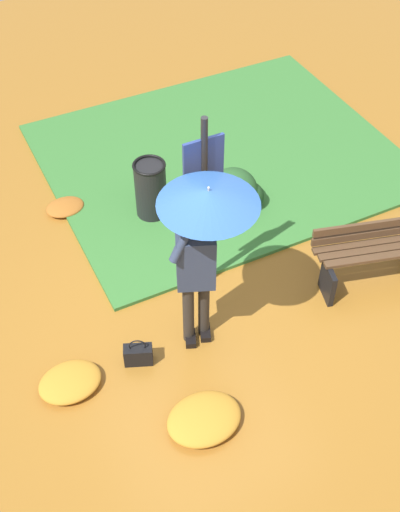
{
  "coord_description": "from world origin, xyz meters",
  "views": [
    {
      "loc": [
        -2.06,
        -4.08,
        5.74
      ],
      "look_at": [
        0.05,
        0.17,
        0.85
      ],
      "focal_mm": 45.75,
      "sensor_mm": 36.0,
      "label": 1
    }
  ],
  "objects_px": {
    "info_sign_post": "(204,188)",
    "handbag": "(138,354)",
    "person_with_umbrella": "(203,230)",
    "park_bench": "(374,251)",
    "trash_bin": "(151,190)"
  },
  "relations": [
    {
      "from": "handbag",
      "to": "person_with_umbrella",
      "type": "bearing_deg",
      "value": 4.18
    },
    {
      "from": "info_sign_post",
      "to": "trash_bin",
      "type": "distance_m",
      "value": 1.7
    },
    {
      "from": "trash_bin",
      "to": "info_sign_post",
      "type": "bearing_deg",
      "value": -87.22
    },
    {
      "from": "person_with_umbrella",
      "to": "park_bench",
      "type": "xyz_separation_m",
      "value": [
        2.15,
        -0.11,
        -1.15
      ]
    },
    {
      "from": "park_bench",
      "to": "trash_bin",
      "type": "xyz_separation_m",
      "value": [
        -1.89,
        2.12,
        0.02
      ]
    },
    {
      "from": "person_with_umbrella",
      "to": "trash_bin",
      "type": "bearing_deg",
      "value": 82.38
    },
    {
      "from": "info_sign_post",
      "to": "park_bench",
      "type": "xyz_separation_m",
      "value": [
        1.82,
        -0.77,
        -1.04
      ]
    },
    {
      "from": "handbag",
      "to": "park_bench",
      "type": "relative_size",
      "value": 0.26
    },
    {
      "from": "person_with_umbrella",
      "to": "park_bench",
      "type": "bearing_deg",
      "value": -3.03
    },
    {
      "from": "person_with_umbrella",
      "to": "handbag",
      "type": "xyz_separation_m",
      "value": [
        -0.78,
        -0.06,
        -1.42
      ]
    },
    {
      "from": "trash_bin",
      "to": "handbag",
      "type": "bearing_deg",
      "value": -116.94
    },
    {
      "from": "person_with_umbrella",
      "to": "info_sign_post",
      "type": "xyz_separation_m",
      "value": [
        0.33,
        0.65,
        -0.11
      ]
    },
    {
      "from": "info_sign_post",
      "to": "handbag",
      "type": "distance_m",
      "value": 1.87
    },
    {
      "from": "trash_bin",
      "to": "park_bench",
      "type": "bearing_deg",
      "value": -48.37
    },
    {
      "from": "person_with_umbrella",
      "to": "info_sign_post",
      "type": "bearing_deg",
      "value": 62.86
    }
  ]
}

